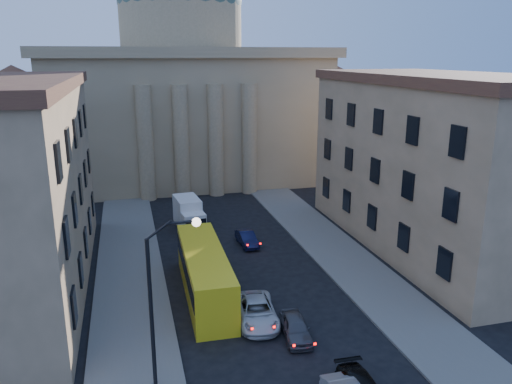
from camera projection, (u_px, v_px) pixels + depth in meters
The scene contains 10 objects.
sidewalk_left at pixel (131, 299), 33.94m from camera, with size 5.00×60.00×0.15m, color #63615B.
sidewalk_right at pixel (359, 272), 38.12m from camera, with size 5.00×60.00×0.15m, color #63615B.
church at pixel (184, 87), 67.85m from camera, with size 68.02×28.76×36.60m.
building_right at pixel (435, 162), 41.99m from camera, with size 11.60×26.60×14.70m.
street_lamp at pixel (161, 291), 23.61m from camera, with size 2.62×0.44×8.83m.
car_left_mid at pixel (257, 312), 31.01m from camera, with size 2.32×5.03×1.40m, color silver.
car_right_far at pixel (296, 328), 29.29m from camera, with size 1.51×3.74×1.28m, color #46464A.
car_right_distant at pixel (247, 239), 43.62m from camera, with size 1.29×3.70×1.22m, color black.
city_bus at pixel (205, 272), 34.18m from camera, with size 2.96×11.72×3.29m.
box_truck at pixel (189, 215), 47.50m from camera, with size 2.58×5.48×2.92m.
Camera 1 is at (-8.12, -13.95, 16.09)m, focal length 35.00 mm.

